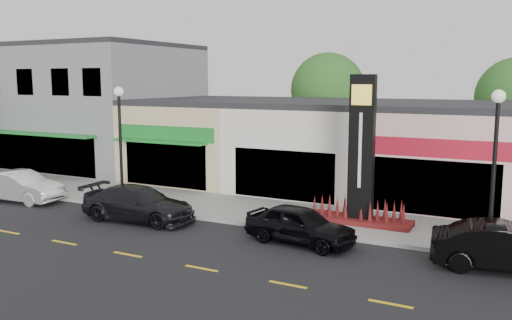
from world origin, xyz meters
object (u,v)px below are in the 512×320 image
at_px(car_black_sedan, 300,225).
at_px(car_black_conv, 507,248).
at_px(lamp_east_near, 495,155).
at_px(car_dark_sedan, 138,204).
at_px(lamp_west_near, 120,133).
at_px(pylon_sign, 361,171).
at_px(car_white_van, 20,186).

height_order(car_black_sedan, car_black_conv, car_black_conv).
xyz_separation_m(lamp_east_near, car_dark_sedan, (-13.61, -1.73, -2.74)).
distance_m(lamp_west_near, car_black_conv, 16.88).
bearing_deg(lamp_east_near, pylon_sign, 161.25).
relative_size(lamp_east_near, car_black_conv, 1.20).
height_order(lamp_east_near, car_white_van, lamp_east_near).
bearing_deg(lamp_east_near, lamp_west_near, 180.00).
xyz_separation_m(lamp_east_near, car_black_sedan, (-6.25, -1.62, -2.77)).
distance_m(lamp_east_near, car_black_sedan, 7.03).
bearing_deg(car_black_sedan, pylon_sign, -12.44).
distance_m(lamp_east_near, car_black_conv, 3.09).
xyz_separation_m(lamp_west_near, pylon_sign, (11.00, 1.70, -1.20)).
distance_m(lamp_west_near, pylon_sign, 11.19).
bearing_deg(car_black_sedan, car_white_van, 97.75).
bearing_deg(pylon_sign, lamp_east_near, -18.75).
height_order(car_white_van, car_black_sedan, car_white_van).
height_order(car_dark_sedan, car_black_sedan, car_dark_sedan).
height_order(lamp_west_near, car_black_sedan, lamp_west_near).
relative_size(car_white_van, car_dark_sedan, 0.90).
height_order(pylon_sign, car_white_van, pylon_sign).
bearing_deg(car_black_conv, pylon_sign, 53.36).
xyz_separation_m(car_black_sedan, car_black_conv, (6.85, 0.30, 0.04)).
bearing_deg(lamp_west_near, car_white_van, -163.82).
xyz_separation_m(pylon_sign, car_black_conv, (5.60, -3.02, -1.52)).
bearing_deg(lamp_east_near, car_dark_sedan, -172.76).
relative_size(pylon_sign, car_black_sedan, 1.45).
relative_size(lamp_west_near, car_black_conv, 1.20).
height_order(car_white_van, car_dark_sedan, car_white_van).
bearing_deg(car_white_van, car_black_sedan, -94.14).
xyz_separation_m(car_white_van, car_black_conv, (21.75, 0.17, 0.00)).
height_order(lamp_west_near, car_white_van, lamp_west_near).
bearing_deg(car_black_sedan, lamp_east_near, -67.26).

